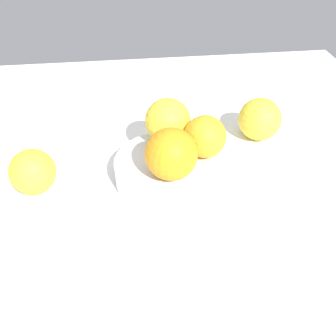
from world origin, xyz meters
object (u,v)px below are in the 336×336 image
at_px(orange_in_bowl_0, 172,154).
at_px(orange_in_bowl_1, 168,121).
at_px(fruit_bowl, 168,170).
at_px(orange_in_bowl_2, 205,137).
at_px(orange_loose_1, 33,172).
at_px(orange_loose_0, 260,119).

xyz_separation_m(orange_in_bowl_0, orange_in_bowl_1, (-0.01, -0.10, -0.00)).
distance_m(fruit_bowl, orange_in_bowl_2, 0.09).
height_order(orange_in_bowl_0, orange_in_bowl_2, orange_in_bowl_0).
height_order(orange_in_bowl_1, orange_loose_1, orange_in_bowl_1).
bearing_deg(orange_in_bowl_2, fruit_bowl, 8.98).
xyz_separation_m(orange_in_bowl_1, orange_loose_1, (0.23, 0.06, -0.04)).
distance_m(orange_in_bowl_0, orange_loose_1, 0.24).
relative_size(fruit_bowl, orange_in_bowl_0, 2.20).
xyz_separation_m(fruit_bowl, orange_in_bowl_2, (-0.06, -0.01, 0.06)).
height_order(orange_in_bowl_0, orange_in_bowl_1, orange_in_bowl_0).
bearing_deg(orange_in_bowl_2, orange_in_bowl_0, 38.46).
relative_size(orange_in_bowl_0, orange_loose_0, 1.00).
height_order(fruit_bowl, orange_loose_1, orange_loose_1).
bearing_deg(fruit_bowl, orange_loose_0, -150.73).
xyz_separation_m(orange_loose_0, orange_loose_1, (0.42, 0.11, -0.00)).
distance_m(orange_in_bowl_0, orange_in_bowl_2, 0.08).
bearing_deg(orange_loose_1, orange_in_bowl_1, -165.60).
height_order(orange_in_bowl_1, orange_loose_0, orange_in_bowl_1).
height_order(fruit_bowl, orange_loose_0, orange_loose_0).
distance_m(orange_in_bowl_1, orange_loose_1, 0.25).
distance_m(orange_loose_0, orange_loose_1, 0.44).
bearing_deg(orange_in_bowl_1, orange_loose_0, -165.18).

